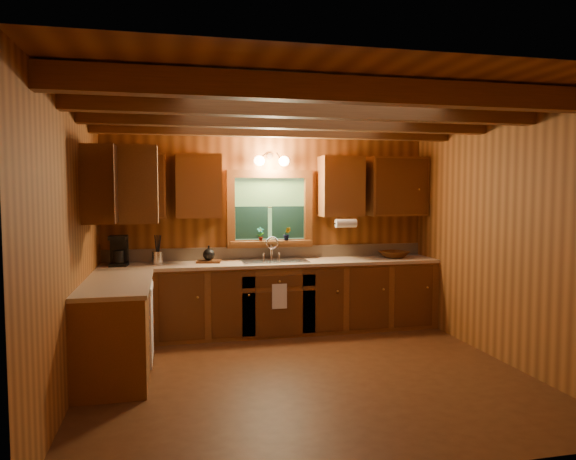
# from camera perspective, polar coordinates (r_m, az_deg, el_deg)

# --- Properties ---
(room) EXTENTS (4.20, 4.20, 4.20)m
(room) POSITION_cam_1_polar(r_m,az_deg,el_deg) (5.00, 2.01, -1.21)
(room) COLOR #4C2912
(room) RESTS_ON ground
(ceiling_beams) EXTENTS (4.20, 2.54, 0.18)m
(ceiling_beams) POSITION_cam_1_polar(r_m,az_deg,el_deg) (5.03, 2.05, 12.42)
(ceiling_beams) COLOR brown
(ceiling_beams) RESTS_ON room
(base_cabinets) EXTENTS (4.20, 2.22, 0.86)m
(base_cabinets) POSITION_cam_1_polar(r_m,az_deg,el_deg) (6.29, -5.42, -8.15)
(base_cabinets) COLOR brown
(base_cabinets) RESTS_ON ground
(countertop) EXTENTS (4.20, 2.24, 0.04)m
(countertop) POSITION_cam_1_polar(r_m,az_deg,el_deg) (6.21, -5.33, -4.08)
(countertop) COLOR tan
(countertop) RESTS_ON base_cabinets
(backsplash) EXTENTS (4.20, 0.02, 0.16)m
(backsplash) POSITION_cam_1_polar(r_m,az_deg,el_deg) (6.86, -1.99, -2.45)
(backsplash) COLOR tan
(backsplash) RESTS_ON room
(dishwasher_panel) EXTENTS (0.02, 0.60, 0.80)m
(dishwasher_panel) POSITION_cam_1_polar(r_m,az_deg,el_deg) (5.65, -14.63, -9.66)
(dishwasher_panel) COLOR white
(dishwasher_panel) RESTS_ON base_cabinets
(upper_cabinets) EXTENTS (4.19, 1.77, 0.78)m
(upper_cabinets) POSITION_cam_1_polar(r_m,az_deg,el_deg) (6.27, -6.31, 4.79)
(upper_cabinets) COLOR brown
(upper_cabinets) RESTS_ON room
(window) EXTENTS (1.12, 0.08, 1.00)m
(window) POSITION_cam_1_polar(r_m,az_deg,el_deg) (6.80, -1.97, 2.13)
(window) COLOR brown
(window) RESTS_ON room
(window_sill) EXTENTS (1.06, 0.14, 0.04)m
(window_sill) POSITION_cam_1_polar(r_m,az_deg,el_deg) (6.78, -1.89, -1.34)
(window_sill) COLOR brown
(window_sill) RESTS_ON room
(wall_sconce) EXTENTS (0.45, 0.21, 0.17)m
(wall_sconce) POSITION_cam_1_polar(r_m,az_deg,el_deg) (6.69, -1.79, 7.54)
(wall_sconce) COLOR black
(wall_sconce) RESTS_ON room
(paper_towel_roll) EXTENTS (0.27, 0.11, 0.11)m
(paper_towel_roll) POSITION_cam_1_polar(r_m,az_deg,el_deg) (6.72, 6.30, 0.73)
(paper_towel_roll) COLOR white
(paper_towel_roll) RESTS_ON upper_cabinets
(dish_towel) EXTENTS (0.18, 0.01, 0.30)m
(dish_towel) POSITION_cam_1_polar(r_m,az_deg,el_deg) (6.33, -0.93, -7.22)
(dish_towel) COLOR white
(dish_towel) RESTS_ON base_cabinets
(sink) EXTENTS (0.82, 0.48, 0.43)m
(sink) POSITION_cam_1_polar(r_m,az_deg,el_deg) (6.60, -1.53, -3.80)
(sink) COLOR silver
(sink) RESTS_ON countertop
(coffee_maker) EXTENTS (0.20, 0.26, 0.36)m
(coffee_maker) POSITION_cam_1_polar(r_m,az_deg,el_deg) (6.51, -17.90, -2.15)
(coffee_maker) COLOR black
(coffee_maker) RESTS_ON countertop
(utensil_crock) EXTENTS (0.13, 0.13, 0.35)m
(utensil_crock) POSITION_cam_1_polar(r_m,az_deg,el_deg) (6.50, -14.01, -2.88)
(utensil_crock) COLOR silver
(utensil_crock) RESTS_ON countertop
(cutting_board) EXTENTS (0.32, 0.26, 0.03)m
(cutting_board) POSITION_cam_1_polar(r_m,az_deg,el_deg) (6.55, -8.59, -3.40)
(cutting_board) COLOR #512A11
(cutting_board) RESTS_ON countertop
(teakettle) EXTENTS (0.15, 0.15, 0.19)m
(teakettle) POSITION_cam_1_polar(r_m,az_deg,el_deg) (6.54, -8.60, -2.65)
(teakettle) COLOR black
(teakettle) RESTS_ON cutting_board
(wicker_basket) EXTENTS (0.46, 0.46, 0.09)m
(wicker_basket) POSITION_cam_1_polar(r_m,az_deg,el_deg) (7.07, 11.44, -2.62)
(wicker_basket) COLOR #48230C
(wicker_basket) RESTS_ON countertop
(potted_plant_left) EXTENTS (0.10, 0.07, 0.18)m
(potted_plant_left) POSITION_cam_1_polar(r_m,az_deg,el_deg) (6.73, -3.01, -0.44)
(potted_plant_left) COLOR #512A11
(potted_plant_left) RESTS_ON window_sill
(potted_plant_right) EXTENTS (0.11, 0.10, 0.17)m
(potted_plant_right) POSITION_cam_1_polar(r_m,az_deg,el_deg) (6.80, -0.10, -0.42)
(potted_plant_right) COLOR #512A11
(potted_plant_right) RESTS_ON window_sill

